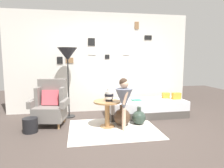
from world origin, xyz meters
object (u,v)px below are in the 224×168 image
at_px(side_table, 107,108).
at_px(book_on_daybed, 136,100).
at_px(demijohn_near, 122,117).
at_px(magazine_basket, 30,125).
at_px(daybed, 146,108).
at_px(armchair, 51,104).
at_px(demijohn_far, 139,117).
at_px(vase_striped, 109,96).
at_px(person_child, 124,98).
at_px(floor_lamp, 68,56).

height_order(side_table, book_on_daybed, side_table).
bearing_deg(demijohn_near, magazine_basket, -177.74).
bearing_deg(daybed, magazine_basket, -165.22).
distance_m(armchair, magazine_basket, 0.61).
bearing_deg(armchair, side_table, -17.79).
xyz_separation_m(armchair, daybed, (2.23, 0.27, -0.24)).
relative_size(armchair, magazine_basket, 3.46).
xyz_separation_m(side_table, demijohn_far, (0.70, 0.05, -0.24)).
height_order(armchair, magazine_basket, armchair).
relative_size(vase_striped, person_child, 0.25).
height_order(book_on_daybed, demijohn_near, demijohn_near).
bearing_deg(floor_lamp, side_table, -47.18).
bearing_deg(vase_striped, floor_lamp, 133.21).
relative_size(daybed, book_on_daybed, 8.68).
xyz_separation_m(armchair, demijohn_near, (1.49, -0.34, -0.25)).
distance_m(floor_lamp, magazine_basket, 1.75).
xyz_separation_m(daybed, demijohn_far, (-0.37, -0.59, -0.05)).
distance_m(vase_striped, demijohn_near, 0.56).
bearing_deg(side_table, vase_striped, -35.56).
bearing_deg(person_child, daybed, 48.53).
relative_size(daybed, magazine_basket, 6.82).
bearing_deg(armchair, magazine_basket, -129.30).
height_order(vase_striped, person_child, person_child).
height_order(vase_striped, book_on_daybed, vase_striped).
xyz_separation_m(armchair, floor_lamp, (0.36, 0.50, 1.02)).
height_order(side_table, person_child, person_child).
relative_size(floor_lamp, person_child, 1.60).
height_order(daybed, floor_lamp, floor_lamp).
xyz_separation_m(floor_lamp, demijohn_far, (1.50, -0.83, -1.31)).
relative_size(armchair, demijohn_near, 2.18).
bearing_deg(armchair, vase_striped, -18.38).
bearing_deg(floor_lamp, vase_striped, -46.79).
bearing_deg(floor_lamp, person_child, -44.96).
xyz_separation_m(daybed, side_table, (-1.07, -0.64, 0.19)).
bearing_deg(person_child, demijohn_far, 34.70).
relative_size(vase_striped, demijohn_near, 0.59).
height_order(side_table, magazine_basket, side_table).
distance_m(floor_lamp, book_on_daybed, 1.94).
distance_m(armchair, vase_striped, 1.28).
bearing_deg(magazine_basket, armchair, 50.70).
relative_size(book_on_daybed, demijohn_near, 0.49).
bearing_deg(armchair, person_child, -22.48).
xyz_separation_m(vase_striped, person_child, (0.26, -0.21, -0.00)).
bearing_deg(side_table, daybed, 30.98).
bearing_deg(floor_lamp, armchair, -125.72).
relative_size(book_on_daybed, magazine_basket, 0.79).
bearing_deg(vase_striped, armchair, 161.62).
relative_size(vase_striped, demijohn_far, 0.68).
relative_size(person_child, magazine_basket, 3.71).
xyz_separation_m(side_table, magazine_basket, (-1.50, -0.04, -0.25)).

